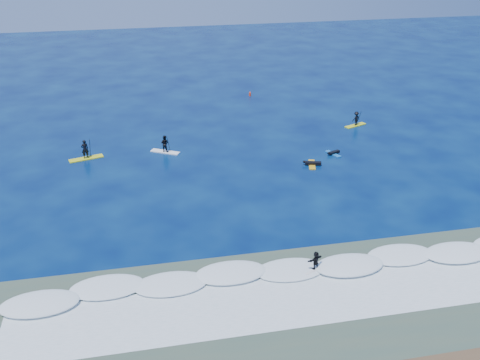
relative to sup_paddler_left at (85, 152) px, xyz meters
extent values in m
plane|color=#030F3F|center=(13.48, -11.72, -0.72)|extent=(160.00, 160.00, 0.00)
cube|color=#3A5042|center=(13.48, -25.72, -0.71)|extent=(90.00, 13.00, 0.01)
cube|color=white|center=(13.48, -21.72, -0.72)|extent=(40.00, 6.00, 0.30)
cube|color=silver|center=(13.48, -24.72, -0.72)|extent=(34.00, 5.00, 0.02)
cube|color=yellow|center=(0.00, 0.00, -0.67)|extent=(3.39, 1.69, 0.11)
imported|color=black|center=(0.00, 0.00, 0.33)|extent=(0.79, 0.62, 1.89)
cylinder|color=black|center=(0.47, 0.13, 0.27)|extent=(0.25, 0.74, 2.20)
cube|color=black|center=(0.47, 0.13, -0.78)|extent=(0.13, 0.03, 0.33)
cube|color=white|center=(7.73, 0.11, -0.67)|extent=(2.96, 2.14, 0.10)
imported|color=black|center=(7.73, 0.11, 0.24)|extent=(1.05, 0.98, 1.72)
cylinder|color=black|center=(8.12, -0.11, 0.18)|extent=(0.38, 0.62, 2.00)
cube|color=black|center=(8.12, -0.11, -0.77)|extent=(0.12, 0.03, 0.30)
cube|color=#D0D316|center=(29.51, 3.48, -0.67)|extent=(2.82, 1.68, 0.09)
imported|color=black|center=(29.51, 3.48, 0.17)|extent=(1.17, 0.93, 1.59)
cylinder|color=black|center=(29.89, 3.64, 0.11)|extent=(0.28, 0.60, 1.85)
cube|color=black|center=(29.89, 3.64, -0.77)|extent=(0.11, 0.03, 0.28)
cube|color=gold|center=(21.28, -5.78, -0.67)|extent=(1.17, 2.30, 0.11)
cube|color=black|center=(21.39, -5.80, -0.49)|extent=(1.59, 0.80, 0.25)
sphere|color=black|center=(20.55, -5.57, -0.38)|extent=(0.25, 0.25, 0.25)
cube|color=#1864B6|center=(24.17, -3.74, -0.68)|extent=(1.18, 1.96, 0.09)
cube|color=black|center=(24.25, -3.70, -0.52)|extent=(1.35, 0.81, 0.22)
sphere|color=black|center=(23.56, -3.98, -0.43)|extent=(0.22, 0.22, 0.22)
cube|color=silver|center=(16.10, -22.12, -0.52)|extent=(1.97, 1.25, 0.10)
imported|color=black|center=(16.10, -22.12, 0.18)|extent=(1.25, 0.83, 1.29)
cylinder|color=#FF3D16|center=(20.14, 16.82, -0.50)|extent=(0.28, 0.28, 0.45)
cone|color=#FF3D16|center=(20.14, 16.82, -0.16)|extent=(0.20, 0.20, 0.22)
camera|label=1|loc=(5.38, -49.96, 20.68)|focal=40.00mm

